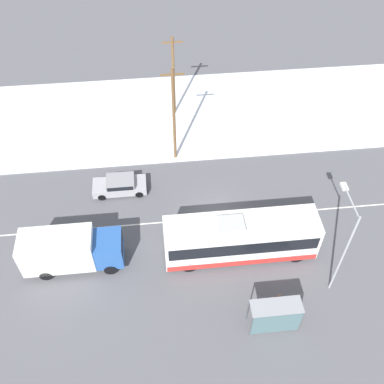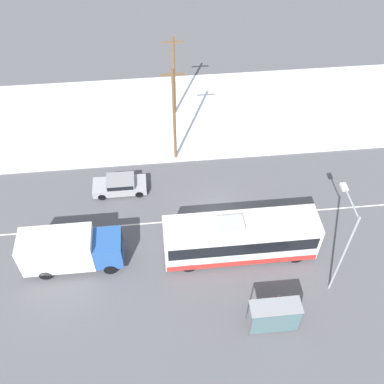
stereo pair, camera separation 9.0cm
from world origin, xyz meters
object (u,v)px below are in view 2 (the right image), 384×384
Objects in this scene: box_truck at (69,249)px; utility_pole_snowlot at (174,76)px; utility_pole_roadside at (174,115)px; city_bus at (240,238)px; sedan_car at (120,184)px; pedestrian_at_stop at (278,301)px; bus_shelter at (276,316)px; streetlamp at (344,239)px.

box_truck is 18.54m from utility_pole_snowlot.
city_bus is at bearing -70.04° from utility_pole_roadside.
sedan_car is at bearing 140.72° from city_bus.
box_truck is at bearing 160.14° from pedestrian_at_stop.
bus_shelter is 0.42× the size of streetlamp.
box_truck is at bearing 178.81° from city_bus.
streetlamp is 16.21m from utility_pole_roadside.
pedestrian_at_stop is (1.69, -4.60, -0.72)m from city_bus.
box_truck is 0.86× the size of utility_pole_snowlot.
bus_shelter is 0.40× the size of utility_pole_snowlot.
streetlamp is at bearing -10.26° from box_truck.
city_bus reaches higher than sedan_car.
bus_shelter is at bearing -78.83° from utility_pole_snowlot.
utility_pole_roadside is at bearing 51.66° from box_truck.
box_truck is at bearing -128.34° from utility_pole_roadside.
pedestrian_at_stop is 1.61m from bus_shelter.
box_truck is at bearing 154.26° from bus_shelter.
streetlamp is at bearing 23.43° from pedestrian_at_stop.
sedan_car is 1.35× the size of bus_shelter.
city_bus is 3.35× the size of bus_shelter.
box_truck is at bearing -117.23° from utility_pole_snowlot.
bus_shelter reaches higher than pedestrian_at_stop.
pedestrian_at_stop is at bearing -19.86° from box_truck.
box_truck is 7.50m from sedan_car.
sedan_car is 11.47m from utility_pole_snowlot.
utility_pole_snowlot reaches higher than streetlamp.
city_bus is 6.06m from bus_shelter.
utility_pole_snowlot is at bearing 62.77° from box_truck.
city_bus is at bearing 110.12° from pedestrian_at_stop.
pedestrian_at_stop reaches higher than sedan_car.
sedan_car is at bearing 145.12° from streetlamp.
box_truck is 2.15× the size of bus_shelter.
utility_pole_snowlot is (5.15, 9.66, 3.42)m from sedan_car.
bus_shelter is 6.27m from streetlamp.
bus_shelter is 23.11m from utility_pole_snowlot.
pedestrian_at_stop is (10.15, -11.53, 0.28)m from sedan_car.
streetlamp is 0.85× the size of utility_pole_roadside.
streetlamp is (3.94, 1.71, 3.80)m from pedestrian_at_stop.
utility_pole_roadside is at bearing 125.33° from streetlamp.
pedestrian_at_stop is at bearing -69.88° from city_bus.
utility_pole_roadside is at bearing 106.69° from bus_shelter.
city_bus reaches higher than bus_shelter.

